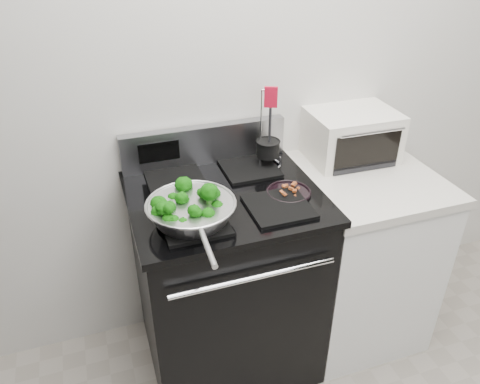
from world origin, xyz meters
name	(u,v)px	position (x,y,z in m)	size (l,w,h in m)	color
back_wall	(265,69)	(0.00, 1.75, 1.35)	(4.00, 0.02, 2.70)	silver
gas_range	(226,279)	(-0.30, 1.41, 0.49)	(0.79, 0.69, 1.13)	black
counter	(355,254)	(0.39, 1.41, 0.46)	(0.62, 0.68, 0.92)	white
skillet	(191,210)	(-0.47, 1.26, 1.00)	(0.34, 0.54, 0.07)	silver
broccoli_pile	(191,205)	(-0.47, 1.26, 1.02)	(0.27, 0.27, 0.09)	#053004
bacon_plate	(289,190)	(-0.05, 1.33, 0.97)	(0.19, 0.19, 0.04)	black
utensil_holder	(268,153)	(-0.04, 1.59, 1.02)	(0.12, 0.12, 0.38)	silver
toaster_oven	(351,135)	(0.39, 1.60, 1.04)	(0.41, 0.32, 0.23)	silver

